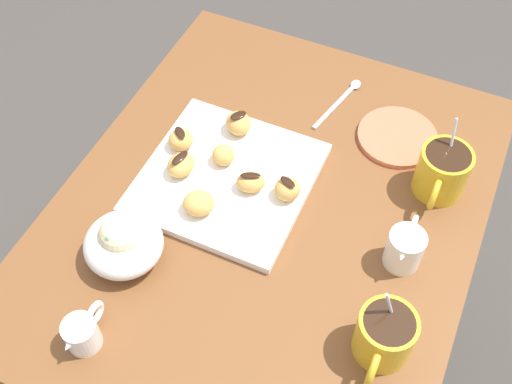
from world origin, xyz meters
name	(u,v)px	position (x,y,z in m)	size (l,w,h in m)	color
ground_plane	(264,368)	(0.00, 0.00, 0.00)	(8.00, 8.00, 0.00)	#423D38
dining_table	(267,255)	(0.00, 0.00, 0.59)	(0.89, 0.71, 0.75)	brown
pastry_plate_square	(227,178)	(-0.02, -0.09, 0.75)	(0.29, 0.29, 0.02)	white
coffee_mug_mustard_left	(442,171)	(-0.16, 0.26, 0.79)	(0.13, 0.09, 0.14)	gold
coffee_mug_mustard_right	(385,335)	(0.17, 0.26, 0.79)	(0.12, 0.09, 0.13)	gold
cream_pitcher_white	(405,247)	(0.01, 0.24, 0.78)	(0.10, 0.06, 0.07)	white
ice_cream_bowl	(123,242)	(0.18, -0.17, 0.79)	(0.13, 0.13, 0.10)	white
chocolate_sauce_pitcher	(82,333)	(0.34, -0.15, 0.78)	(0.09, 0.05, 0.06)	white
saucer_coral_left	(397,137)	(-0.25, 0.16, 0.75)	(0.15, 0.15, 0.01)	#E5704C
loose_spoon_near_saucer	(343,98)	(-0.31, 0.03, 0.75)	(0.16, 0.05, 0.01)	silver
beignet_0	(199,203)	(0.06, -0.10, 0.78)	(0.05, 0.05, 0.04)	#DBA351
beignet_1	(223,155)	(-0.05, -0.11, 0.78)	(0.04, 0.04, 0.03)	#DBA351
beignet_2	(180,166)	(0.00, -0.17, 0.78)	(0.05, 0.05, 0.04)	#DBA351
chocolate_drizzle_2	(179,158)	(0.00, -0.17, 0.80)	(0.04, 0.02, 0.01)	black
beignet_3	(287,189)	(-0.03, 0.02, 0.78)	(0.04, 0.04, 0.04)	#DBA351
chocolate_drizzle_3	(288,182)	(-0.03, 0.02, 0.80)	(0.03, 0.02, 0.01)	black
beignet_4	(251,182)	(-0.02, -0.04, 0.78)	(0.05, 0.04, 0.03)	#DBA351
chocolate_drizzle_4	(250,176)	(-0.02, -0.04, 0.80)	(0.04, 0.01, 0.01)	black
beignet_5	(238,123)	(-0.13, -0.12, 0.78)	(0.05, 0.05, 0.04)	#DBA351
chocolate_drizzle_5	(238,115)	(-0.13, -0.12, 0.80)	(0.03, 0.02, 0.01)	black
beignet_6	(181,140)	(-0.05, -0.20, 0.78)	(0.04, 0.05, 0.04)	#DBA351
chocolate_drizzle_6	(180,133)	(-0.05, -0.20, 0.80)	(0.03, 0.02, 0.01)	black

